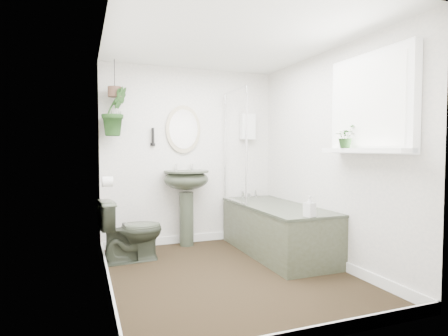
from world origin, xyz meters
name	(u,v)px	position (x,y,z in m)	size (l,w,h in m)	color
floor	(229,275)	(0.00, 0.00, -0.01)	(2.30, 2.80, 0.02)	black
ceiling	(230,38)	(0.00, 0.00, 2.31)	(2.30, 2.80, 0.02)	white
wall_back	(190,156)	(0.00, 1.41, 1.15)	(2.30, 0.02, 2.30)	white
wall_front	(313,164)	(0.00, -1.41, 1.15)	(2.30, 0.02, 2.30)	white
wall_left	(105,160)	(-1.16, 0.00, 1.15)	(0.02, 2.80, 2.30)	white
wall_right	(329,158)	(1.16, 0.00, 1.15)	(0.02, 2.80, 2.30)	white
skirting	(229,270)	(0.00, 0.00, 0.05)	(2.30, 2.80, 0.10)	white
bathtub	(276,229)	(0.80, 0.50, 0.29)	(0.72, 1.72, 0.58)	#333A2C
bath_screen	(235,146)	(0.47, 0.99, 1.28)	(0.04, 0.72, 1.40)	silver
shower_box	(248,127)	(0.80, 1.34, 1.55)	(0.20, 0.10, 0.35)	white
oval_mirror	(183,129)	(-0.10, 1.37, 1.50)	(0.46, 0.03, 0.62)	tan
wall_sconce	(153,137)	(-0.50, 1.36, 1.40)	(0.04, 0.04, 0.22)	black
toilet_roll_holder	(107,182)	(-1.10, 0.70, 0.90)	(0.11, 0.11, 0.11)	white
window_recess	(371,104)	(1.09, -0.70, 1.65)	(0.08, 1.00, 0.90)	white
window_sill	(364,150)	(1.02, -0.70, 1.23)	(0.18, 1.00, 0.04)	white
window_blinds	(367,103)	(1.04, -0.70, 1.65)	(0.01, 0.86, 0.76)	white
toilet	(131,230)	(-0.85, 0.80, 0.34)	(0.39, 0.68, 0.69)	#333A2C
pedestal_sink	(186,208)	(-0.10, 1.24, 0.49)	(0.57, 0.49, 0.98)	#333A2C
sill_plant	(345,137)	(0.97, -0.51, 1.36)	(0.19, 0.17, 0.21)	black
hanging_plant	(115,111)	(-0.97, 1.23, 1.69)	(0.32, 0.26, 0.58)	black
soap_bottle	(310,206)	(0.73, -0.29, 0.68)	(0.09, 0.09, 0.21)	black
hanging_pot	(115,92)	(-0.97, 1.23, 1.92)	(0.16, 0.16, 0.12)	#51372A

